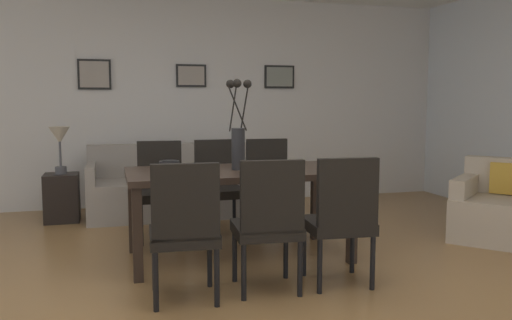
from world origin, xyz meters
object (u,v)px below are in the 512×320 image
at_px(dining_chair_near_left, 185,225).
at_px(centerpiece_vase, 238,135).
at_px(dining_chair_far_right, 218,182).
at_px(framed_picture_right, 279,77).
at_px(side_table, 62,198).
at_px(dining_chair_far_left, 269,219).
at_px(dining_chair_mid_left, 342,215).
at_px(dining_chair_mid_right, 269,180).
at_px(sofa, 173,190).
at_px(framed_picture_left, 94,74).
at_px(dining_table, 238,179).
at_px(framed_picture_center, 191,76).
at_px(dining_chair_near_right, 160,185).
at_px(armchair, 502,210).
at_px(bowl_near_right, 169,164).
at_px(bowl_near_left, 175,170).
at_px(table_lamp, 60,139).

distance_m(dining_chair_near_left, centerpiece_vase, 1.17).
xyz_separation_m(dining_chair_far_right, framed_picture_right, (1.15, 1.61, 1.11)).
bearing_deg(side_table, dining_chair_far_left, -60.43).
relative_size(dining_chair_mid_left, dining_chair_mid_right, 1.00).
height_order(sofa, framed_picture_left, framed_picture_left).
xyz_separation_m(side_table, framed_picture_left, (0.37, 0.65, 1.36)).
distance_m(dining_table, framed_picture_center, 2.67).
height_order(dining_table, framed_picture_left, framed_picture_left).
distance_m(side_table, framed_picture_center, 2.15).
distance_m(dining_chair_far_right, framed_picture_left, 2.28).
bearing_deg(dining_chair_far_right, centerpiece_vase, -90.68).
relative_size(dining_chair_near_left, side_table, 1.77).
height_order(dining_chair_far_left, dining_chair_far_right, same).
bearing_deg(dining_chair_near_right, dining_chair_mid_right, 0.29).
bearing_deg(centerpiece_vase, framed_picture_right, 64.99).
relative_size(dining_table, framed_picture_center, 4.77).
distance_m(dining_chair_near_left, framed_picture_right, 3.95).
distance_m(dining_chair_mid_right, armchair, 2.23).
xyz_separation_m(armchair, framed_picture_center, (-2.53, 2.58, 1.34)).
relative_size(dining_table, dining_chair_far_right, 1.96).
xyz_separation_m(dining_table, sofa, (-0.32, 1.88, -0.38)).
distance_m(dining_chair_far_left, bowl_near_right, 1.22).
bearing_deg(armchair, bowl_near_right, 174.48).
bearing_deg(framed_picture_center, bowl_near_left, -101.33).
xyz_separation_m(centerpiece_vase, framed_picture_left, (-1.16, 2.49, 0.60)).
bearing_deg(sofa, framed_picture_left, 144.11).
height_order(sofa, framed_picture_center, framed_picture_center).
xyz_separation_m(framed_picture_left, framed_picture_right, (2.32, 0.00, 0.00)).
relative_size(dining_chair_far_left, bowl_near_left, 5.41).
height_order(dining_chair_mid_right, framed_picture_left, framed_picture_left).
height_order(dining_chair_far_right, table_lamp, table_lamp).
bearing_deg(table_lamp, centerpiece_vase, -50.23).
relative_size(dining_table, dining_chair_near_right, 1.96).
distance_m(centerpiece_vase, framed_picture_right, 2.81).
height_order(dining_chair_near_left, sofa, dining_chair_near_left).
bearing_deg(dining_chair_far_left, sofa, 96.78).
relative_size(dining_chair_mid_left, framed_picture_left, 2.39).
bearing_deg(bowl_near_right, dining_table, -20.80).
relative_size(dining_table, dining_chair_mid_left, 1.96).
bearing_deg(dining_chair_far_left, centerpiece_vase, 90.02).
bearing_deg(framed_picture_center, dining_chair_near_left, -99.56).
bearing_deg(centerpiece_vase, bowl_near_right, 159.35).
xyz_separation_m(dining_chair_mid_right, table_lamp, (-2.05, 0.99, 0.38)).
height_order(bowl_near_left, sofa, bowl_near_left).
height_order(dining_chair_far_left, bowl_near_left, dining_chair_far_left).
distance_m(dining_chair_far_left, armchair, 2.66).
bearing_deg(dining_chair_mid_left, framed_picture_center, 98.93).
distance_m(dining_chair_near_left, bowl_near_right, 1.13).
bearing_deg(centerpiece_vase, framed_picture_left, 115.04).
xyz_separation_m(dining_chair_mid_right, framed_picture_right, (0.63, 1.64, 1.11)).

